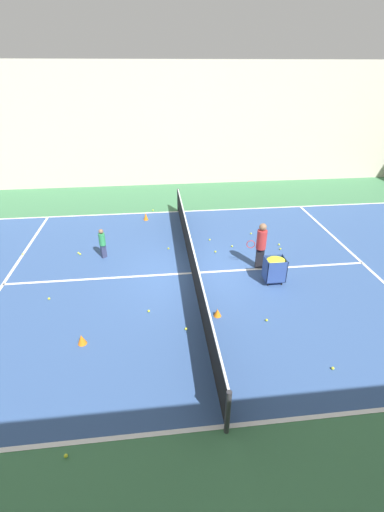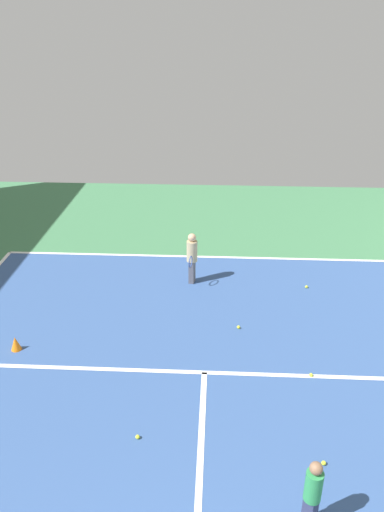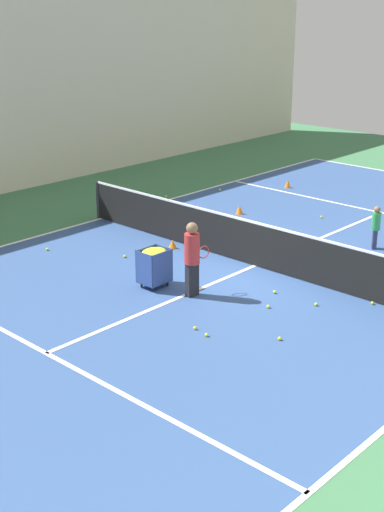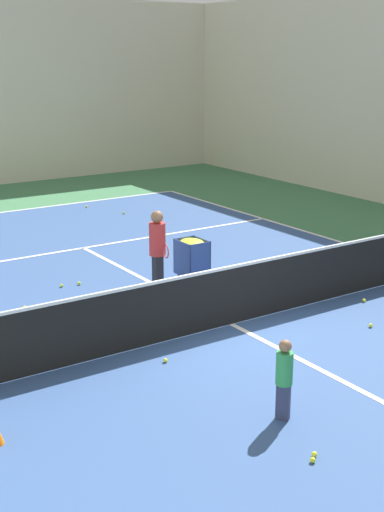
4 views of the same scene
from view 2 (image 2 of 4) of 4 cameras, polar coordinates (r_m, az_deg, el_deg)
line_baseline_near at (r=13.69m, az=2.06°, el=-0.10°), size 11.20×0.10×0.00m
line_service_near at (r=9.51m, az=1.43°, el=-13.17°), size 11.20×0.10×0.00m
player_near_baseline at (r=12.08m, az=-0.00°, el=0.11°), size 0.31×0.61×1.31m
child_midcourt at (r=7.05m, az=13.64°, el=-24.62°), size 0.31×0.31×1.11m
training_cone_3 at (r=10.58m, az=-19.51°, el=-9.40°), size 0.21×0.21×0.29m
tennis_ball_0 at (r=9.66m, az=13.45°, el=-13.09°), size 0.07×0.07×0.07m
tennis_ball_4 at (r=8.12m, az=14.17°, el=-22.36°), size 0.07×0.07×0.07m
tennis_ball_6 at (r=8.20m, az=14.81°, el=-21.90°), size 0.07×0.07×0.07m
tennis_ball_14 at (r=12.45m, az=12.95°, el=-3.44°), size 0.07×0.07×0.07m
tennis_ball_22 at (r=10.70m, az=5.33°, el=-8.09°), size 0.07×0.07×0.07m
tennis_ball_25 at (r=8.35m, az=-6.24°, el=-19.86°), size 0.07×0.07×0.07m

